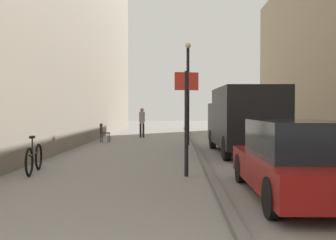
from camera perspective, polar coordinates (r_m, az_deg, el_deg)
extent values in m
plane|color=gray|center=(14.16, -1.81, -5.10)|extent=(80.00, 80.00, 0.00)
cube|color=#615F5B|center=(14.15, 4.61, -4.86)|extent=(0.16, 40.00, 0.12)
cylinder|color=black|center=(22.31, -4.15, -1.58)|extent=(0.12, 0.12, 0.81)
cylinder|color=black|center=(22.27, -3.72, -1.59)|extent=(0.12, 0.12, 0.81)
cube|color=gray|center=(22.26, -3.94, 0.35)|extent=(0.25, 0.22, 0.69)
cylinder|color=gray|center=(22.29, -4.25, 0.49)|extent=(0.10, 0.10, 0.59)
cylinder|color=gray|center=(22.23, -3.63, 0.48)|extent=(0.10, 0.10, 0.59)
sphere|color=#9E755B|center=(22.25, -3.94, 1.53)|extent=(0.23, 0.23, 0.23)
cube|color=black|center=(13.75, 11.86, 0.44)|extent=(2.18, 3.86, 2.09)
cube|color=black|center=(16.35, 9.92, -0.27)|extent=(2.11, 1.54, 1.56)
cube|color=black|center=(16.85, 9.61, 0.96)|extent=(1.74, 0.09, 0.69)
cylinder|color=black|center=(16.10, 6.71, -2.86)|extent=(0.24, 0.81, 0.80)
cylinder|color=black|center=(16.44, 13.22, -2.80)|extent=(0.24, 0.81, 0.80)
cylinder|color=black|center=(12.45, 8.77, -4.19)|extent=(0.24, 0.81, 0.80)
cylinder|color=black|center=(12.88, 17.05, -4.05)|extent=(0.24, 0.81, 0.80)
cube|color=maroon|center=(7.61, 18.88, -7.28)|extent=(1.81, 4.21, 0.55)
cube|color=black|center=(7.54, 18.92, -2.66)|extent=(1.52, 2.53, 0.68)
cylinder|color=black|center=(8.82, 10.93, -7.15)|extent=(0.20, 0.64, 0.64)
cylinder|color=black|center=(9.23, 21.10, -6.84)|extent=(0.20, 0.64, 0.64)
cylinder|color=black|center=(6.07, 15.44, -11.21)|extent=(0.20, 0.64, 0.64)
cylinder|color=black|center=(9.36, 2.80, -0.58)|extent=(0.10, 0.10, 2.60)
cube|color=red|center=(9.37, 2.81, 5.84)|extent=(0.59, 0.16, 0.44)
cylinder|color=black|center=(17.69, 3.01, 3.55)|extent=(0.14, 0.14, 4.50)
sphere|color=beige|center=(17.93, 3.02, 11.14)|extent=(0.28, 0.28, 0.28)
torus|color=black|center=(11.01, -18.87, -5.24)|extent=(0.16, 0.72, 0.72)
torus|color=black|center=(10.00, -20.14, -5.95)|extent=(0.16, 0.72, 0.72)
cylinder|color=black|center=(10.49, -19.48, -4.76)|extent=(0.18, 0.94, 0.05)
cylinder|color=black|center=(10.28, -19.72, -3.66)|extent=(0.04, 0.04, 0.40)
cube|color=black|center=(10.26, -19.74, -2.44)|extent=(0.13, 0.25, 0.06)
cylinder|color=black|center=(19.41, -8.77, -2.62)|extent=(0.04, 0.04, 0.45)
cylinder|color=black|center=(19.04, -9.00, -2.70)|extent=(0.04, 0.04, 0.45)
cylinder|color=black|center=(19.49, -9.84, -2.61)|extent=(0.04, 0.04, 0.45)
cylinder|color=black|center=(19.12, -10.09, -2.69)|extent=(0.04, 0.04, 0.45)
cube|color=black|center=(19.25, -9.43, -1.93)|extent=(0.45, 0.45, 0.04)
cube|color=black|center=(19.28, -10.01, -1.19)|extent=(0.05, 0.44, 0.45)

